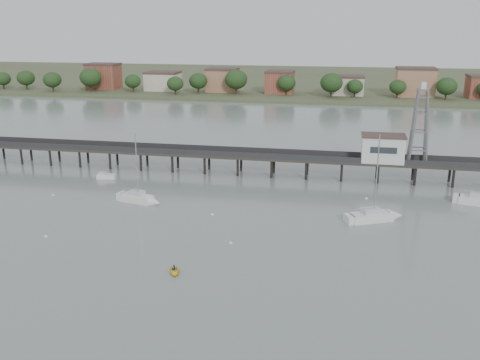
% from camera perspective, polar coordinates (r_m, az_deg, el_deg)
% --- Properties ---
extents(ground_plane, '(500.00, 500.00, 0.00)m').
position_cam_1_polar(ground_plane, '(56.80, -8.56, -15.87)').
color(ground_plane, slate).
rests_on(ground_plane, ground).
extents(pier, '(150.00, 5.00, 5.50)m').
position_cam_1_polar(pier, '(109.58, 1.73, 2.53)').
color(pier, '#2D2823').
rests_on(pier, ground).
extents(pier_building, '(8.40, 5.40, 5.30)m').
position_cam_1_polar(pier_building, '(107.88, 14.98, 3.31)').
color(pier_building, silver).
rests_on(pier_building, ground).
extents(lattice_tower, '(3.20, 3.20, 15.50)m').
position_cam_1_polar(lattice_tower, '(107.68, 18.62, 5.40)').
color(lattice_tower, slate).
rests_on(lattice_tower, ground).
extents(sailboat_c, '(9.25, 6.22, 14.78)m').
position_cam_1_polar(sailboat_c, '(87.84, 14.68, -3.76)').
color(sailboat_c, white).
rests_on(sailboat_c, ground).
extents(sailboat_b, '(8.20, 4.23, 13.05)m').
position_cam_1_polar(sailboat_b, '(94.45, -10.36, -2.04)').
color(sailboat_b, white).
rests_on(sailboat_b, ground).
extents(white_tender, '(3.90, 2.18, 1.43)m').
position_cam_1_polar(white_tender, '(110.78, -14.12, 0.38)').
color(white_tender, white).
rests_on(white_tender, ground).
extents(yellow_dinghy, '(1.93, 1.19, 2.61)m').
position_cam_1_polar(yellow_dinghy, '(68.48, -7.01, -9.84)').
color(yellow_dinghy, yellow).
rests_on(yellow_dinghy, ground).
extents(dinghy_occupant, '(0.67, 1.02, 0.23)m').
position_cam_1_polar(dinghy_occupant, '(68.48, -7.01, -9.84)').
color(dinghy_occupant, black).
rests_on(dinghy_occupant, ground).
extents(mooring_buoys, '(75.00, 27.49, 0.39)m').
position_cam_1_polar(mooring_buoys, '(85.03, 2.68, -4.30)').
color(mooring_buoys, '#F3F3BD').
rests_on(mooring_buoys, ground).
extents(far_shore, '(500.00, 170.00, 10.40)m').
position_cam_1_polar(far_shore, '(286.54, 7.72, 10.48)').
color(far_shore, '#475133').
rests_on(far_shore, ground).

